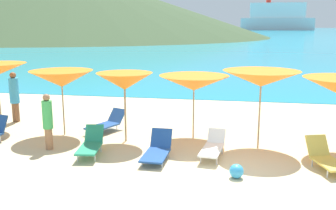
{
  "coord_description": "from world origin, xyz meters",
  "views": [
    {
      "loc": [
        0.25,
        -8.92,
        3.66
      ],
      "look_at": [
        -1.88,
        2.62,
        1.2
      ],
      "focal_mm": 41.17,
      "sensor_mm": 36.0,
      "label": 1
    }
  ],
  "objects": [
    {
      "name": "lounge_chair_8",
      "position": [
        -1.88,
        1.02,
        0.26
      ],
      "size": [
        0.65,
        1.54,
        0.71
      ],
      "rotation": [
        0.0,
        0.0,
        -0.02
      ],
      "color": "#1E478C",
      "rests_on": "ground_plane"
    },
    {
      "name": "lounge_chair_5",
      "position": [
        -0.38,
        1.46,
        0.3
      ],
      "size": [
        0.68,
        1.57,
        0.66
      ],
      "rotation": [
        0.0,
        0.0,
        -0.11
      ],
      "color": "white",
      "rests_on": "ground_plane"
    },
    {
      "name": "umbrella_3",
      "position": [
        -1.14,
        3.17,
        1.83
      ],
      "size": [
        2.35,
        2.35,
        2.07
      ],
      "color": "#9E7F59",
      "rests_on": "ground_plane"
    },
    {
      "name": "beach_ball",
      "position": [
        0.29,
        0.03,
        0.17
      ],
      "size": [
        0.35,
        0.35,
        0.35
      ],
      "primitive_type": "sphere",
      "color": "#3399D8",
      "rests_on": "ground_plane"
    },
    {
      "name": "lounge_chair_9",
      "position": [
        -4.19,
        3.44,
        0.31
      ],
      "size": [
        1.16,
        1.68,
        0.7
      ],
      "rotation": [
        0.0,
        0.0,
        -0.4
      ],
      "color": "#1E478C",
      "rests_on": "ground_plane"
    },
    {
      "name": "umbrella_2",
      "position": [
        -3.23,
        2.48,
        1.93
      ],
      "size": [
        1.95,
        1.95,
        2.2
      ],
      "color": "#9E7F59",
      "rests_on": "ground_plane"
    },
    {
      "name": "beachgoer_2",
      "position": [
        -8.09,
        4.14,
        1.02
      ],
      "size": [
        0.36,
        0.36,
        1.91
      ],
      "rotation": [
        0.0,
        0.0,
        2.35
      ],
      "color": "brown",
      "rests_on": "ground_plane"
    },
    {
      "name": "ground_plane",
      "position": [
        0.0,
        10.0,
        -0.15
      ],
      "size": [
        50.0,
        100.0,
        0.3
      ],
      "primitive_type": "cube",
      "color": "beige"
    },
    {
      "name": "lounge_chair_2",
      "position": [
        -3.83,
        1.03,
        0.32
      ],
      "size": [
        0.77,
        1.54,
        0.73
      ],
      "rotation": [
        0.0,
        0.0,
        0.16
      ],
      "color": "#268C66",
      "rests_on": "ground_plane"
    },
    {
      "name": "lounge_chair_0",
      "position": [
        2.54,
        1.07,
        0.31
      ],
      "size": [
        0.99,
        1.52,
        0.74
      ],
      "rotation": [
        0.0,
        0.0,
        0.32
      ],
      "color": "#D8BF4C",
      "rests_on": "ground_plane"
    },
    {
      "name": "umbrella_4",
      "position": [
        0.91,
        2.59,
        2.1
      ],
      "size": [
        2.38,
        2.38,
        2.34
      ],
      "color": "#9E7F59",
      "rests_on": "ground_plane"
    },
    {
      "name": "umbrella_1",
      "position": [
        -5.49,
        2.83,
        1.91
      ],
      "size": [
        2.23,
        2.23,
        2.18
      ],
      "color": "#9E7F59",
      "rests_on": "ground_plane"
    },
    {
      "name": "headland_hill",
      "position": [
        -50.38,
        104.98,
        9.79
      ],
      "size": [
        118.66,
        118.66,
        19.57
      ],
      "primitive_type": "cone",
      "color": "#384C2D",
      "rests_on": "ground_plane"
    },
    {
      "name": "beachgoer_1",
      "position": [
        -5.24,
        1.26,
        0.9
      ],
      "size": [
        0.3,
        0.3,
        1.68
      ],
      "rotation": [
        0.0,
        0.0,
        5.5
      ],
      "color": "#A3704C",
      "rests_on": "ground_plane"
    },
    {
      "name": "cruise_ship",
      "position": [
        23.71,
        259.05,
        7.81
      ],
      "size": [
        46.76,
        9.15,
        20.6
      ],
      "rotation": [
        0.0,
        0.0,
        -0.0
      ],
      "color": "silver",
      "rests_on": "ocean_water"
    },
    {
      "name": "ocean_water",
      "position": [
        0.0,
        229.75,
        0.01
      ],
      "size": [
        650.0,
        440.0,
        0.02
      ],
      "primitive_type": "cube",
      "color": "teal",
      "rests_on": "ground_plane"
    }
  ]
}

